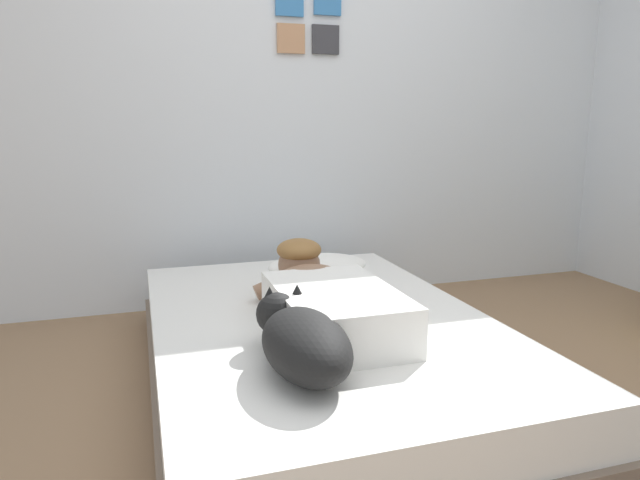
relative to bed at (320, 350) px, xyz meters
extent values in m
plane|color=#8C6B4C|center=(0.32, -0.47, -0.15)|extent=(12.27, 12.27, 0.00)
cube|color=silver|center=(0.32, 1.27, 1.10)|extent=(4.14, 0.10, 2.50)
cube|color=tan|center=(0.21, 1.21, 1.41)|extent=(0.16, 0.02, 0.16)
cube|color=#333338|center=(0.42, 1.21, 1.41)|extent=(0.16, 0.02, 0.16)
cube|color=#3372B2|center=(0.20, 1.21, 1.61)|extent=(0.16, 0.02, 0.16)
cube|color=#3372B2|center=(0.43, 1.21, 1.63)|extent=(0.16, 0.02, 0.16)
cube|color=#726051|center=(0.00, 0.00, -0.09)|extent=(1.36, 2.06, 0.13)
cube|color=white|center=(0.00, 0.00, 0.06)|extent=(1.32, 2.00, 0.18)
ellipsoid|color=white|center=(0.18, 0.60, 0.21)|extent=(0.52, 0.32, 0.11)
cube|color=white|center=(-0.01, -0.23, 0.24)|extent=(0.42, 0.64, 0.18)
ellipsoid|color=#8C664C|center=(-0.01, 0.11, 0.26)|extent=(0.32, 0.20, 0.16)
sphere|color=#8C664C|center=(-0.01, 0.27, 0.30)|extent=(0.19, 0.19, 0.19)
ellipsoid|color=olive|center=(-0.01, 0.27, 0.37)|extent=(0.20, 0.20, 0.10)
cylinder|color=#8C664C|center=(-0.11, 0.25, 0.23)|extent=(0.23, 0.07, 0.14)
cylinder|color=#8C664C|center=(0.09, 0.25, 0.23)|extent=(0.23, 0.07, 0.14)
ellipsoid|color=black|center=(-0.21, -0.53, 0.25)|extent=(0.26, 0.48, 0.20)
sphere|color=black|center=(-0.24, -0.27, 0.27)|extent=(0.15, 0.15, 0.15)
cone|color=black|center=(-0.26, -0.25, 0.34)|extent=(0.05, 0.05, 0.05)
cone|color=black|center=(-0.16, -0.25, 0.34)|extent=(0.05, 0.05, 0.05)
cylinder|color=teal|center=(0.10, 0.38, 0.19)|extent=(0.09, 0.09, 0.07)
torus|color=teal|center=(0.15, 0.38, 0.19)|extent=(0.05, 0.01, 0.05)
cube|color=black|center=(-0.21, -0.22, 0.16)|extent=(0.07, 0.14, 0.01)
camera|label=1|loc=(-0.68, -2.14, 0.93)|focal=32.21mm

